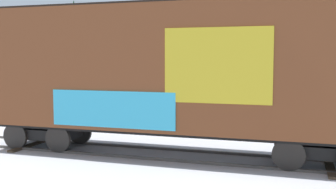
% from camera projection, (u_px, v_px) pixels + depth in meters
% --- Properties ---
extents(ground_plane, '(260.00, 260.00, 0.00)m').
position_uv_depth(ground_plane, '(155.00, 154.00, 13.33)').
color(ground_plane, silver).
extents(track, '(60.02, 3.60, 0.08)m').
position_uv_depth(track, '(156.00, 153.00, 13.33)').
color(track, '#4C4742').
rests_on(track, ground_plane).
extents(freight_car, '(13.60, 3.22, 4.99)m').
position_uv_depth(freight_car, '(170.00, 70.00, 12.94)').
color(freight_car, brown).
rests_on(freight_car, ground_plane).
extents(flagpole, '(1.66, 0.63, 8.33)m').
position_uv_depth(flagpole, '(316.00, 21.00, 24.68)').
color(flagpole, silver).
rests_on(flagpole, ground_plane).
extents(hillside, '(118.21, 41.62, 14.21)m').
position_uv_depth(hillside, '(262.00, 49.00, 75.90)').
color(hillside, gray).
rests_on(hillside, ground_plane).
extents(parked_car_blue, '(4.63, 2.13, 1.68)m').
position_uv_depth(parked_car_blue, '(131.00, 105.00, 20.01)').
color(parked_car_blue, navy).
rests_on(parked_car_blue, ground_plane).
extents(parked_car_black, '(4.57, 2.29, 1.71)m').
position_uv_depth(parked_car_black, '(259.00, 109.00, 18.57)').
color(parked_car_black, black).
rests_on(parked_car_black, ground_plane).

